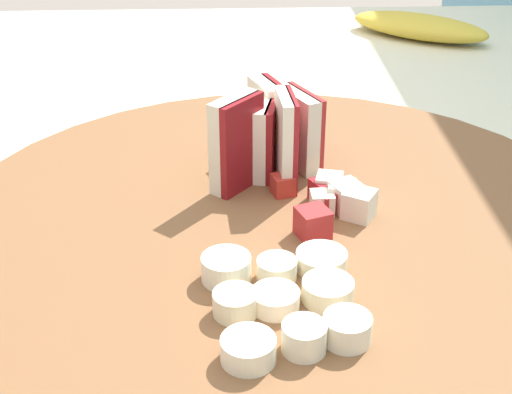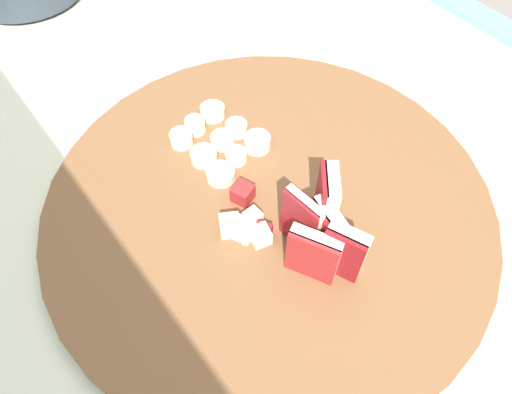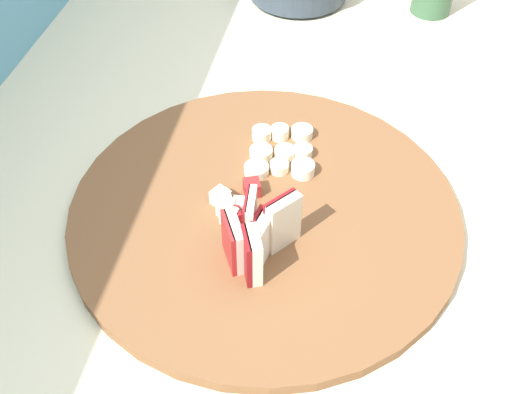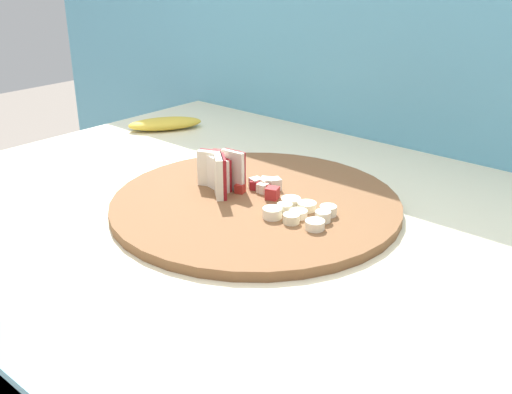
# 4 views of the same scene
# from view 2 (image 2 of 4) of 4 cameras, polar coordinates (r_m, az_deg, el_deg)

# --- Properties ---
(ground) EXTENTS (10.00, 10.00, 0.00)m
(ground) POSITION_cam_2_polar(r_m,az_deg,el_deg) (1.38, -0.56, -21.35)
(ground) COLOR gray
(tiled_countertop) EXTENTS (1.25, 0.87, 0.95)m
(tiled_countertop) POSITION_cam_2_polar(r_m,az_deg,el_deg) (0.93, -0.76, -14.46)
(tiled_countertop) COLOR beige
(tiled_countertop) RESTS_ON ground
(cutting_board) EXTENTS (0.45, 0.45, 0.02)m
(cutting_board) POSITION_cam_2_polar(r_m,az_deg,el_deg) (0.48, 1.51, -1.02)
(cutting_board) COLOR brown
(cutting_board) RESTS_ON tiled_countertop
(apple_wedge_fan) EXTENTS (0.09, 0.08, 0.07)m
(apple_wedge_fan) POSITION_cam_2_polar(r_m,az_deg,el_deg) (0.42, 8.06, -4.09)
(apple_wedge_fan) COLOR maroon
(apple_wedge_fan) RESTS_ON cutting_board
(apple_dice_pile) EXTENTS (0.07, 0.07, 0.02)m
(apple_dice_pile) POSITION_cam_2_polar(r_m,az_deg,el_deg) (0.45, -0.79, -3.02)
(apple_dice_pile) COLOR beige
(apple_dice_pile) RESTS_ON cutting_board
(banana_slice_rows) EXTENTS (0.11, 0.09, 0.02)m
(banana_slice_rows) POSITION_cam_2_polar(r_m,az_deg,el_deg) (0.51, -4.39, 6.66)
(banana_slice_rows) COLOR white
(banana_slice_rows) RESTS_ON cutting_board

